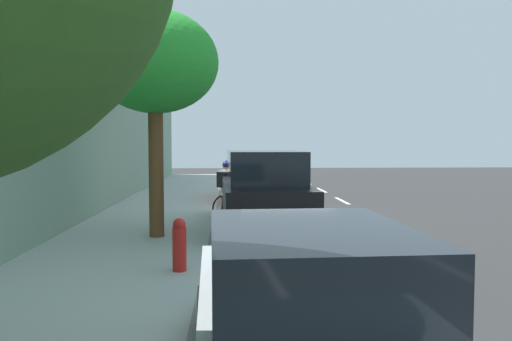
{
  "coord_description": "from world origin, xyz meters",
  "views": [
    {
      "loc": [
        1.53,
        13.82,
        2.18
      ],
      "look_at": [
        0.77,
        -0.89,
        1.35
      ],
      "focal_mm": 34.51,
      "sensor_mm": 36.0,
      "label": 1
    }
  ],
  "objects_px": {
    "parked_suv_black_mid": "(264,191)",
    "fire_hydrant": "(179,244)",
    "parked_sedan_white_nearest": "(245,170)",
    "bicycle_at_curb": "(234,206)",
    "cyclist_with_backpack": "(226,183)",
    "parked_sedan_silver_far": "(309,322)",
    "parked_sedan_red_second": "(253,182)",
    "street_tree_near_cyclist": "(155,64)"
  },
  "relations": [
    {
      "from": "parked_sedan_white_nearest",
      "to": "fire_hydrant",
      "type": "relative_size",
      "value": 5.3
    },
    {
      "from": "parked_sedan_silver_far",
      "to": "bicycle_at_curb",
      "type": "xyz_separation_m",
      "value": [
        0.54,
        -10.0,
        -0.36
      ]
    },
    {
      "from": "parked_sedan_red_second",
      "to": "cyclist_with_backpack",
      "type": "distance_m",
      "value": 3.7
    },
    {
      "from": "parked_sedan_silver_far",
      "to": "cyclist_with_backpack",
      "type": "height_order",
      "value": "cyclist_with_backpack"
    },
    {
      "from": "parked_suv_black_mid",
      "to": "bicycle_at_curb",
      "type": "bearing_deg",
      "value": -71.77
    },
    {
      "from": "parked_sedan_white_nearest",
      "to": "parked_suv_black_mid",
      "type": "bearing_deg",
      "value": 90.18
    },
    {
      "from": "parked_sedan_red_second",
      "to": "parked_suv_black_mid",
      "type": "distance_m",
      "value": 6.13
    },
    {
      "from": "parked_sedan_silver_far",
      "to": "parked_sedan_red_second",
      "type": "bearing_deg",
      "value": -90.74
    },
    {
      "from": "fire_hydrant",
      "to": "bicycle_at_curb",
      "type": "bearing_deg",
      "value": -98.36
    },
    {
      "from": "parked_sedan_red_second",
      "to": "bicycle_at_curb",
      "type": "relative_size",
      "value": 3.23
    },
    {
      "from": "bicycle_at_curb",
      "to": "cyclist_with_backpack",
      "type": "bearing_deg",
      "value": -63.3
    },
    {
      "from": "parked_sedan_red_second",
      "to": "cyclist_with_backpack",
      "type": "height_order",
      "value": "cyclist_with_backpack"
    },
    {
      "from": "parked_sedan_silver_far",
      "to": "street_tree_near_cyclist",
      "type": "bearing_deg",
      "value": -71.96
    },
    {
      "from": "parked_sedan_white_nearest",
      "to": "parked_sedan_silver_far",
      "type": "distance_m",
      "value": 22.24
    },
    {
      "from": "parked_sedan_silver_far",
      "to": "street_tree_near_cyclist",
      "type": "relative_size",
      "value": 0.93
    },
    {
      "from": "parked_sedan_white_nearest",
      "to": "fire_hydrant",
      "type": "height_order",
      "value": "parked_sedan_white_nearest"
    },
    {
      "from": "parked_sedan_white_nearest",
      "to": "cyclist_with_backpack",
      "type": "xyz_separation_m",
      "value": [
        0.87,
        11.8,
        0.26
      ]
    },
    {
      "from": "parked_sedan_red_second",
      "to": "cyclist_with_backpack",
      "type": "bearing_deg",
      "value": 75.34
    },
    {
      "from": "parked_suv_black_mid",
      "to": "fire_hydrant",
      "type": "height_order",
      "value": "parked_suv_black_mid"
    },
    {
      "from": "parked_sedan_red_second",
      "to": "fire_hydrant",
      "type": "distance_m",
      "value": 10.23
    },
    {
      "from": "parked_suv_black_mid",
      "to": "fire_hydrant",
      "type": "xyz_separation_m",
      "value": [
        1.6,
        3.97,
        -0.44
      ]
    },
    {
      "from": "parked_sedan_red_second",
      "to": "parked_sedan_white_nearest",
      "type": "bearing_deg",
      "value": -89.58
    },
    {
      "from": "cyclist_with_backpack",
      "to": "parked_suv_black_mid",
      "type": "bearing_deg",
      "value": 109.72
    },
    {
      "from": "parked_suv_black_mid",
      "to": "parked_sedan_silver_far",
      "type": "bearing_deg",
      "value": 88.8
    },
    {
      "from": "parked_suv_black_mid",
      "to": "street_tree_near_cyclist",
      "type": "distance_m",
      "value": 3.85
    },
    {
      "from": "parked_suv_black_mid",
      "to": "fire_hydrant",
      "type": "bearing_deg",
      "value": 68.1
    },
    {
      "from": "parked_sedan_silver_far",
      "to": "fire_hydrant",
      "type": "relative_size",
      "value": 5.32
    },
    {
      "from": "parked_sedan_white_nearest",
      "to": "parked_sedan_red_second",
      "type": "bearing_deg",
      "value": 90.42
    },
    {
      "from": "street_tree_near_cyclist",
      "to": "fire_hydrant",
      "type": "xyz_separation_m",
      "value": [
        -0.79,
        2.92,
        -3.27
      ]
    },
    {
      "from": "fire_hydrant",
      "to": "parked_sedan_silver_far",
      "type": "bearing_deg",
      "value": 110.18
    },
    {
      "from": "fire_hydrant",
      "to": "street_tree_near_cyclist",
      "type": "bearing_deg",
      "value": -74.9
    },
    {
      "from": "cyclist_with_backpack",
      "to": "street_tree_near_cyclist",
      "type": "xyz_separation_m",
      "value": [
        1.47,
        3.61,
        2.84
      ]
    },
    {
      "from": "parked_suv_black_mid",
      "to": "parked_sedan_white_nearest",
      "type": "bearing_deg",
      "value": -89.82
    },
    {
      "from": "parked_suv_black_mid",
      "to": "cyclist_with_backpack",
      "type": "xyz_separation_m",
      "value": [
        0.92,
        -2.56,
        -0.01
      ]
    },
    {
      "from": "parked_sedan_white_nearest",
      "to": "bicycle_at_curb",
      "type": "xyz_separation_m",
      "value": [
        0.66,
        12.23,
        -0.36
      ]
    },
    {
      "from": "street_tree_near_cyclist",
      "to": "parked_sedan_red_second",
      "type": "bearing_deg",
      "value": -108.5
    },
    {
      "from": "cyclist_with_backpack",
      "to": "bicycle_at_curb",
      "type": "bearing_deg",
      "value": 116.7
    },
    {
      "from": "parked_sedan_silver_far",
      "to": "fire_hydrant",
      "type": "height_order",
      "value": "parked_sedan_silver_far"
    },
    {
      "from": "parked_suv_black_mid",
      "to": "cyclist_with_backpack",
      "type": "distance_m",
      "value": 2.72
    },
    {
      "from": "street_tree_near_cyclist",
      "to": "fire_hydrant",
      "type": "relative_size",
      "value": 5.75
    },
    {
      "from": "parked_sedan_silver_far",
      "to": "fire_hydrant",
      "type": "bearing_deg",
      "value": -69.82
    },
    {
      "from": "cyclist_with_backpack",
      "to": "street_tree_near_cyclist",
      "type": "height_order",
      "value": "street_tree_near_cyclist"
    }
  ]
}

